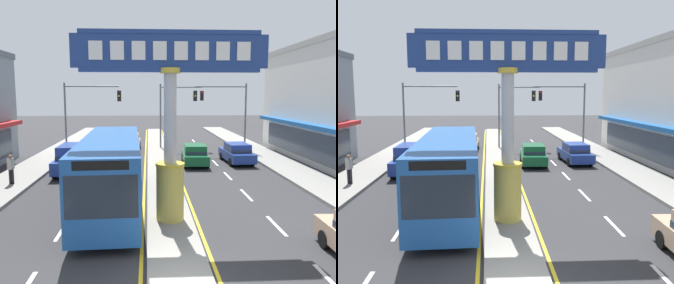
% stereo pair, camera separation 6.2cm
% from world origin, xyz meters
% --- Properties ---
extents(median_strip, '(1.88, 52.00, 0.14)m').
position_xyz_m(median_strip, '(0.00, 18.00, 0.07)').
color(median_strip, gray).
rests_on(median_strip, ground).
extents(sidewalk_left, '(2.84, 60.00, 0.18)m').
position_xyz_m(sidewalk_left, '(-8.96, 16.00, 0.09)').
color(sidewalk_left, gray).
rests_on(sidewalk_left, ground).
extents(sidewalk_right, '(2.84, 60.00, 0.18)m').
position_xyz_m(sidewalk_right, '(8.96, 16.00, 0.09)').
color(sidewalk_right, gray).
rests_on(sidewalk_right, ground).
extents(lane_markings, '(8.62, 52.00, 0.01)m').
position_xyz_m(lane_markings, '(0.00, 16.65, 0.00)').
color(lane_markings, silver).
rests_on(lane_markings, ground).
extents(district_sign, '(7.63, 1.18, 7.54)m').
position_xyz_m(district_sign, '(0.00, 5.39, 4.23)').
color(district_sign, gold).
rests_on(district_sign, median_strip).
extents(traffic_light_left_side, '(4.86, 0.46, 6.20)m').
position_xyz_m(traffic_light_left_side, '(-6.17, 22.24, 4.25)').
color(traffic_light_left_side, slate).
rests_on(traffic_light_left_side, ground).
extents(traffic_light_right_side, '(4.86, 0.46, 6.20)m').
position_xyz_m(traffic_light_right_side, '(6.17, 23.15, 4.25)').
color(traffic_light_right_side, slate).
rests_on(traffic_light_right_side, ground).
extents(traffic_light_median_far, '(4.20, 0.46, 6.20)m').
position_xyz_m(traffic_light_median_far, '(1.82, 25.55, 4.19)').
color(traffic_light_median_far, slate).
rests_on(traffic_light_median_far, ground).
extents(sedan_near_right_lane, '(1.99, 4.38, 1.53)m').
position_xyz_m(sedan_near_right_lane, '(2.59, 17.39, 0.79)').
color(sedan_near_right_lane, '#14562D').
rests_on(sedan_near_right_lane, ground).
extents(sedan_far_right_lane, '(2.01, 4.39, 1.53)m').
position_xyz_m(sedan_far_right_lane, '(5.89, 17.93, 0.79)').
color(sedan_far_right_lane, navy).
rests_on(sedan_far_right_lane, ground).
extents(sedan_mid_left_lane, '(1.92, 4.34, 1.53)m').
position_xyz_m(sedan_mid_left_lane, '(-2.59, 24.70, 0.79)').
color(sedan_mid_left_lane, tan).
rests_on(sedan_mid_left_lane, ground).
extents(bus_far_left_oncoming, '(3.01, 11.30, 3.26)m').
position_xyz_m(bus_far_left_oncoming, '(-2.59, 7.73, 1.87)').
color(bus_far_left_oncoming, '#1E5199').
rests_on(bus_far_left_oncoming, ground).
extents(suv_kerb_right, '(1.99, 4.61, 1.90)m').
position_xyz_m(suv_kerb_right, '(-5.89, 15.00, 0.98)').
color(suv_kerb_right, navy).
rests_on(suv_kerb_right, ground).
extents(pedestrian_near_kerb, '(0.29, 0.43, 1.69)m').
position_xyz_m(pedestrian_near_kerb, '(-8.62, 11.52, 1.14)').
color(pedestrian_near_kerb, black).
rests_on(pedestrian_near_kerb, sidewalk_left).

